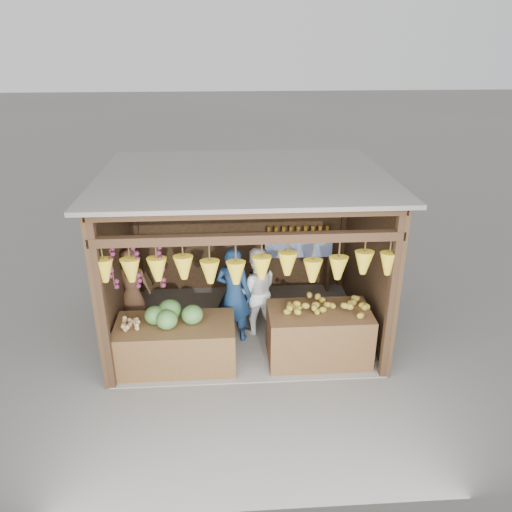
{
  "coord_description": "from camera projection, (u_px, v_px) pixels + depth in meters",
  "views": [
    {
      "loc": [
        -0.29,
        -7.25,
        4.53
      ],
      "look_at": [
        0.18,
        -0.1,
        1.37
      ],
      "focal_mm": 35.0,
      "sensor_mm": 36.0,
      "label": 1
    }
  ],
  "objects": [
    {
      "name": "vendor_seated",
      "position": [
        132.0,
        283.0,
        8.1
      ],
      "size": [
        0.65,
        0.52,
        1.17
      ],
      "primitive_type": "imported",
      "rotation": [
        0.0,
        0.0,
        2.86
      ],
      "color": "brown",
      "rests_on": "stool"
    },
    {
      "name": "tanfruit_pile",
      "position": [
        130.0,
        324.0,
        7.1
      ],
      "size": [
        0.34,
        0.4,
        0.13
      ],
      "primitive_type": null,
      "color": "#A37C4B",
      "rests_on": "counter_left"
    },
    {
      "name": "mango_pile",
      "position": [
        327.0,
        303.0,
        7.31
      ],
      "size": [
        1.4,
        0.64,
        0.22
      ],
      "primitive_type": null,
      "color": "#AF6A17",
      "rests_on": "counter_right"
    },
    {
      "name": "man_standing",
      "position": [
        234.0,
        295.0,
        7.85
      ],
      "size": [
        0.69,
        0.57,
        1.6
      ],
      "primitive_type": "imported",
      "rotation": [
        0.0,
        0.0,
        2.76
      ],
      "color": "navy",
      "rests_on": "ground"
    },
    {
      "name": "counter_left",
      "position": [
        176.0,
        345.0,
        7.37
      ],
      "size": [
        1.74,
        0.85,
        0.71
      ],
      "primitive_type": "cube",
      "color": "#4E331A",
      "rests_on": "ground"
    },
    {
      "name": "stool",
      "position": [
        136.0,
        321.0,
        8.39
      ],
      "size": [
        0.3,
        0.3,
        0.28
      ],
      "primitive_type": "cube",
      "color": "black",
      "rests_on": "ground"
    },
    {
      "name": "back_shelf",
      "position": [
        298.0,
        249.0,
        9.35
      ],
      "size": [
        1.25,
        0.32,
        1.32
      ],
      "color": "#382314",
      "rests_on": "ground"
    },
    {
      "name": "counter_right",
      "position": [
        318.0,
        335.0,
        7.49
      ],
      "size": [
        1.51,
        0.85,
        0.83
      ],
      "primitive_type": "cube",
      "color": "#442616",
      "rests_on": "ground"
    },
    {
      "name": "melon_pile",
      "position": [
        171.0,
        314.0,
        7.17
      ],
      "size": [
        1.0,
        0.5,
        0.32
      ],
      "primitive_type": null,
      "color": "#16531B",
      "rests_on": "counter_left"
    },
    {
      "name": "ground",
      "position": [
        245.0,
        327.0,
        8.47
      ],
      "size": [
        80.0,
        80.0,
        0.0
      ],
      "primitive_type": "plane",
      "color": "#514F49",
      "rests_on": "ground"
    },
    {
      "name": "woman_standing",
      "position": [
        256.0,
        291.0,
        8.07
      ],
      "size": [
        0.76,
        0.61,
        1.5
      ],
      "primitive_type": "imported",
      "rotation": [
        0.0,
        0.0,
        3.2
      ],
      "color": "white",
      "rests_on": "ground"
    },
    {
      "name": "stall_structure",
      "position": [
        242.0,
        237.0,
        7.76
      ],
      "size": [
        4.3,
        3.3,
        2.66
      ],
      "color": "slate",
      "rests_on": "ground"
    }
  ]
}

